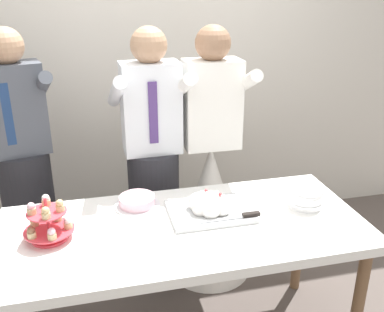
{
  "coord_description": "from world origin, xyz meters",
  "views": [
    {
      "loc": [
        -0.4,
        -1.83,
        1.9
      ],
      "look_at": [
        0.08,
        0.15,
        1.07
      ],
      "focal_mm": 41.07,
      "sensor_mm": 36.0,
      "label": 1
    }
  ],
  "objects_px": {
    "plate_stack": "(306,198)",
    "person_bride": "(210,194)",
    "dessert_table": "(184,238)",
    "round_cake": "(137,202)",
    "person_groom": "(153,176)",
    "person_guest": "(25,178)",
    "main_cake_tray": "(210,206)",
    "cupcake_stand": "(48,223)"
  },
  "relations": [
    {
      "from": "main_cake_tray",
      "to": "person_bride",
      "type": "distance_m",
      "value": 0.65
    },
    {
      "from": "main_cake_tray",
      "to": "plate_stack",
      "type": "relative_size",
      "value": 2.39
    },
    {
      "from": "cupcake_stand",
      "to": "person_groom",
      "type": "xyz_separation_m",
      "value": [
        0.58,
        0.63,
        -0.11
      ]
    },
    {
      "from": "plate_stack",
      "to": "person_guest",
      "type": "relative_size",
      "value": 0.11
    },
    {
      "from": "person_bride",
      "to": "round_cake",
      "type": "bearing_deg",
      "value": -141.95
    },
    {
      "from": "cupcake_stand",
      "to": "plate_stack",
      "type": "relative_size",
      "value": 1.26
    },
    {
      "from": "dessert_table",
      "to": "cupcake_stand",
      "type": "distance_m",
      "value": 0.65
    },
    {
      "from": "cupcake_stand",
      "to": "dessert_table",
      "type": "bearing_deg",
      "value": -2.7
    },
    {
      "from": "dessert_table",
      "to": "plate_stack",
      "type": "height_order",
      "value": "plate_stack"
    },
    {
      "from": "cupcake_stand",
      "to": "round_cake",
      "type": "relative_size",
      "value": 0.96
    },
    {
      "from": "plate_stack",
      "to": "main_cake_tray",
      "type": "bearing_deg",
      "value": 176.08
    },
    {
      "from": "main_cake_tray",
      "to": "person_guest",
      "type": "bearing_deg",
      "value": 142.65
    },
    {
      "from": "person_groom",
      "to": "person_guest",
      "type": "xyz_separation_m",
      "value": [
        -0.78,
        0.16,
        0.0
      ]
    },
    {
      "from": "dessert_table",
      "to": "person_bride",
      "type": "bearing_deg",
      "value": 63.54
    },
    {
      "from": "round_cake",
      "to": "person_guest",
      "type": "relative_size",
      "value": 0.14
    },
    {
      "from": "main_cake_tray",
      "to": "person_bride",
      "type": "height_order",
      "value": "person_bride"
    },
    {
      "from": "dessert_table",
      "to": "person_bride",
      "type": "xyz_separation_m",
      "value": [
        0.32,
        0.65,
        -0.12
      ]
    },
    {
      "from": "dessert_table",
      "to": "plate_stack",
      "type": "xyz_separation_m",
      "value": [
        0.67,
        0.04,
        0.12
      ]
    },
    {
      "from": "plate_stack",
      "to": "person_bride",
      "type": "height_order",
      "value": "person_bride"
    },
    {
      "from": "plate_stack",
      "to": "round_cake",
      "type": "height_order",
      "value": "plate_stack"
    },
    {
      "from": "person_groom",
      "to": "person_bride",
      "type": "distance_m",
      "value": 0.41
    },
    {
      "from": "dessert_table",
      "to": "person_groom",
      "type": "height_order",
      "value": "person_groom"
    },
    {
      "from": "dessert_table",
      "to": "person_guest",
      "type": "height_order",
      "value": "person_guest"
    },
    {
      "from": "person_bride",
      "to": "person_guest",
      "type": "distance_m",
      "value": 1.17
    },
    {
      "from": "round_cake",
      "to": "person_bride",
      "type": "distance_m",
      "value": 0.7
    },
    {
      "from": "cupcake_stand",
      "to": "plate_stack",
      "type": "xyz_separation_m",
      "value": [
        1.3,
        0.01,
        -0.03
      ]
    },
    {
      "from": "dessert_table",
      "to": "round_cake",
      "type": "bearing_deg",
      "value": 129.17
    },
    {
      "from": "person_groom",
      "to": "person_guest",
      "type": "distance_m",
      "value": 0.8
    },
    {
      "from": "plate_stack",
      "to": "person_bride",
      "type": "relative_size",
      "value": 0.11
    },
    {
      "from": "person_bride",
      "to": "main_cake_tray",
      "type": "bearing_deg",
      "value": -106.39
    },
    {
      "from": "round_cake",
      "to": "person_bride",
      "type": "xyz_separation_m",
      "value": [
        0.52,
        0.41,
        -0.22
      ]
    },
    {
      "from": "person_bride",
      "to": "person_groom",
      "type": "bearing_deg",
      "value": 178.76
    },
    {
      "from": "person_groom",
      "to": "round_cake",
      "type": "bearing_deg",
      "value": -109.96
    },
    {
      "from": "main_cake_tray",
      "to": "round_cake",
      "type": "relative_size",
      "value": 1.81
    },
    {
      "from": "person_groom",
      "to": "plate_stack",
      "type": "bearing_deg",
      "value": -40.84
    },
    {
      "from": "dessert_table",
      "to": "main_cake_tray",
      "type": "relative_size",
      "value": 4.14
    },
    {
      "from": "person_groom",
      "to": "person_bride",
      "type": "height_order",
      "value": "same"
    },
    {
      "from": "plate_stack",
      "to": "person_bride",
      "type": "xyz_separation_m",
      "value": [
        -0.35,
        0.61,
        -0.24
      ]
    },
    {
      "from": "main_cake_tray",
      "to": "plate_stack",
      "type": "distance_m",
      "value": 0.52
    },
    {
      "from": "cupcake_stand",
      "to": "main_cake_tray",
      "type": "distance_m",
      "value": 0.79
    },
    {
      "from": "cupcake_stand",
      "to": "round_cake",
      "type": "bearing_deg",
      "value": 26.21
    },
    {
      "from": "round_cake",
      "to": "person_guest",
      "type": "distance_m",
      "value": 0.86
    }
  ]
}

